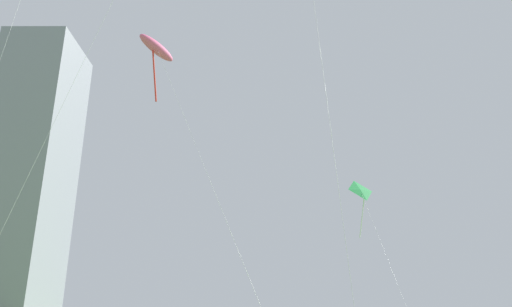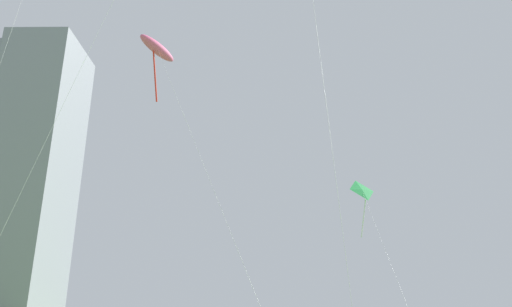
{
  "view_description": "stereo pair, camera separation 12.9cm",
  "coord_description": "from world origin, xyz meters",
  "px_view_note": "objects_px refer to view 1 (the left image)",
  "views": [
    {
      "loc": [
        -3.5,
        -8.02,
        1.78
      ],
      "look_at": [
        -0.01,
        12.61,
        8.86
      ],
      "focal_mm": 32.82,
      "sensor_mm": 36.0,
      "label": 1
    },
    {
      "loc": [
        -3.38,
        -8.04,
        1.78
      ],
      "look_at": [
        -0.01,
        12.61,
        8.86
      ],
      "focal_mm": 32.82,
      "sensor_mm": 36.0,
      "label": 2
    }
  ],
  "objects_px": {
    "kite_flying_1": "(361,193)",
    "kite_flying_3": "(157,49)",
    "distant_highrise_1": "(3,171)",
    "distant_highrise_0": "(31,170)"
  },
  "relations": [
    {
      "from": "kite_flying_3",
      "to": "distant_highrise_1",
      "type": "bearing_deg",
      "value": 113.31
    },
    {
      "from": "distant_highrise_1",
      "to": "kite_flying_1",
      "type": "bearing_deg",
      "value": -41.77
    },
    {
      "from": "kite_flying_1",
      "to": "distant_highrise_0",
      "type": "xyz_separation_m",
      "value": [
        -57.41,
        96.15,
        27.68
      ]
    },
    {
      "from": "kite_flying_1",
      "to": "distant_highrise_1",
      "type": "relative_size",
      "value": 0.17
    },
    {
      "from": "kite_flying_3",
      "to": "distant_highrise_1",
      "type": "distance_m",
      "value": 121.21
    },
    {
      "from": "distant_highrise_1",
      "to": "kite_flying_3",
      "type": "bearing_deg",
      "value": -52.26
    },
    {
      "from": "distant_highrise_0",
      "to": "distant_highrise_1",
      "type": "xyz_separation_m",
      "value": [
        -7.59,
        0.95,
        -0.45
      ]
    },
    {
      "from": "kite_flying_1",
      "to": "kite_flying_3",
      "type": "bearing_deg",
      "value": -145.14
    },
    {
      "from": "kite_flying_1",
      "to": "kite_flying_3",
      "type": "height_order",
      "value": "kite_flying_3"
    },
    {
      "from": "kite_flying_3",
      "to": "distant_highrise_0",
      "type": "relative_size",
      "value": 0.23
    }
  ]
}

